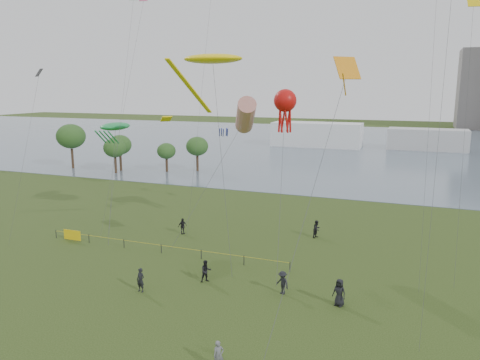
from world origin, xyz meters
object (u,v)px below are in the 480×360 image
(fence, at_px, (105,240))
(kite_octopus, at_px, (285,102))
(kite_flyer, at_px, (219,355))
(kite_stingray, at_px, (212,59))

(fence, xyz_separation_m, kite_octopus, (15.58, 6.70, 12.93))
(kite_flyer, bearing_deg, kite_stingray, 70.67)
(fence, distance_m, kite_stingray, 19.69)
(kite_octopus, bearing_deg, kite_flyer, -70.17)
(kite_flyer, bearing_deg, fence, 97.24)
(kite_stingray, distance_m, kite_octopus, 7.90)
(kite_flyer, height_order, kite_stingray, kite_stingray)
(kite_flyer, distance_m, kite_stingray, 24.04)
(kite_flyer, relative_size, kite_octopus, 0.11)
(fence, height_order, kite_flyer, kite_flyer)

